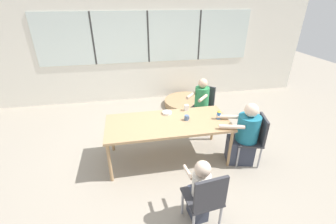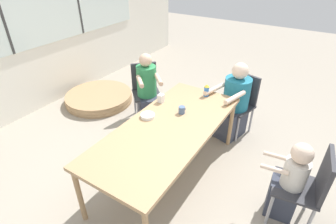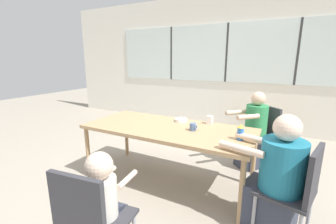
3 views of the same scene
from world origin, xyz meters
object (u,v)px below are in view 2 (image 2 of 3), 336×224
chair_for_toddler (309,184)px  person_toddler (288,184)px  chair_for_man_blue_shirt (241,99)px  folded_table_stack (99,98)px  milk_carton_small (161,98)px  person_woman_green_shirt (147,92)px  bowl_white_shallow (148,116)px  person_man_blue_shirt (233,105)px  sippy_cup (207,90)px  chair_for_woman_green_shirt (145,86)px  coffee_mug (182,110)px

chair_for_toddler → person_toddler: (-0.02, 0.16, -0.08)m
chair_for_man_blue_shirt → folded_table_stack: size_ratio=0.74×
milk_carton_small → folded_table_stack: (0.47, 1.62, -0.68)m
milk_carton_small → folded_table_stack: 1.82m
person_woman_green_shirt → milk_carton_small: size_ratio=10.38×
chair_for_toddler → person_woman_green_shirt: (0.68, 2.28, -0.02)m
folded_table_stack → chair_for_man_blue_shirt: bearing=-78.0°
bowl_white_shallow → person_toddler: bearing=-85.7°
person_toddler → folded_table_stack: size_ratio=0.78×
chair_for_man_blue_shirt → person_woman_green_shirt: 1.35m
chair_for_man_blue_shirt → person_man_blue_shirt: bearing=90.0°
chair_for_toddler → milk_carton_small: 1.77m
sippy_cup → milk_carton_small: bearing=138.0°
chair_for_woman_green_shirt → milk_carton_small: (-0.57, -0.67, 0.25)m
person_man_blue_shirt → person_toddler: 1.39m
person_toddler → milk_carton_small: (0.24, 1.58, 0.33)m
chair_for_man_blue_shirt → bowl_white_shallow: chair_for_man_blue_shirt is taller
milk_carton_small → bowl_white_shallow: (-0.36, -0.06, -0.03)m
sippy_cup → bowl_white_shallow: 0.87m
sippy_cup → folded_table_stack: sippy_cup is taller
chair_for_woman_green_shirt → coffee_mug: (-0.65, -1.00, 0.24)m
person_man_blue_shirt → folded_table_stack: 2.33m
chair_for_man_blue_shirt → milk_carton_small: size_ratio=8.26×
person_man_blue_shirt → person_toddler: size_ratio=1.19×
person_woman_green_shirt → sippy_cup: person_woman_green_shirt is taller
chair_for_woman_green_shirt → chair_for_man_blue_shirt: bearing=149.4°
milk_carton_small → person_man_blue_shirt: bearing=-39.7°
person_man_blue_shirt → milk_carton_small: bearing=64.9°
milk_carton_small → chair_for_woman_green_shirt: bearing=49.6°
chair_for_man_blue_shirt → coffee_mug: (-1.04, 0.36, 0.24)m
person_man_blue_shirt → person_toddler: person_man_blue_shirt is taller
chair_for_man_blue_shirt → chair_for_toddler: size_ratio=1.00×
person_man_blue_shirt → folded_table_stack: (-0.33, 2.28, -0.40)m
coffee_mug → person_man_blue_shirt: bearing=-20.1°
person_toddler → bowl_white_shallow: 1.55m
chair_for_woman_green_shirt → chair_for_toddler: size_ratio=1.00×
folded_table_stack → milk_carton_small: bearing=-106.0°
bowl_white_shallow → coffee_mug: bearing=-45.1°
folded_table_stack → person_woman_green_shirt: bearing=-90.6°
chair_for_woman_green_shirt → chair_for_toddler: same height
chair_for_toddler → bowl_white_shallow: (-0.13, 1.67, 0.22)m
chair_for_toddler → person_toddler: bearing=90.0°
person_man_blue_shirt → bowl_white_shallow: bearing=77.2°
person_toddler → bowl_white_shallow: bearing=87.4°
milk_carton_small → person_toddler: bearing=-98.8°
chair_for_man_blue_shirt → bowl_white_shallow: (-1.32, 0.64, 0.22)m
chair_for_toddler → bowl_white_shallow: size_ratio=5.37×
chair_for_man_blue_shirt → person_woman_green_shirt: size_ratio=0.80×
person_toddler → coffee_mug: (0.16, 1.24, 0.32)m
chair_for_toddler → folded_table_stack: (0.69, 3.35, -0.43)m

